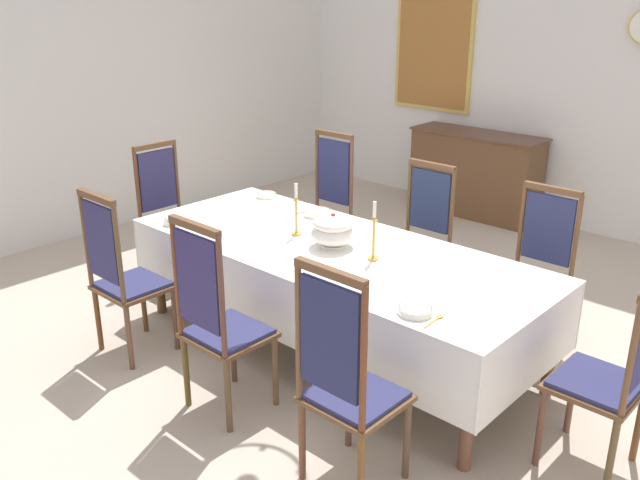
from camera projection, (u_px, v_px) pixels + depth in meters
name	position (u px, v px, depth m)	size (l,w,h in m)	color
ground	(346.00, 342.00, 4.80)	(6.76, 6.79, 0.04)	#B9AC9A
back_wall	(580.00, 50.00, 6.54)	(6.76, 0.08, 3.55)	silver
left_wall	(72.00, 52.00, 6.35)	(0.08, 6.79, 3.55)	silver
dining_table	(333.00, 257.00, 4.45)	(2.87, 1.15, 0.75)	brown
tablecloth	(333.00, 263.00, 4.47)	(2.89, 1.17, 0.44)	white
chair_south_a	(122.00, 274.00, 4.42)	(0.44, 0.42, 1.16)	brown
chair_north_a	(325.00, 205.00, 5.77)	(0.44, 0.42, 1.21)	brown
chair_south_b	(218.00, 319.00, 3.79)	(0.44, 0.42, 1.20)	brown
chair_north_b	(419.00, 235.00, 5.16)	(0.44, 0.42, 1.12)	brown
chair_south_c	(346.00, 381.00, 3.19)	(0.44, 0.42, 1.21)	brown
chair_north_c	(536.00, 268.00, 4.55)	(0.44, 0.42, 1.12)	brown
chair_head_west	(168.00, 212.00, 5.66)	(0.42, 0.44, 1.15)	brown
chair_head_east	(612.00, 374.00, 3.32)	(0.42, 0.44, 1.09)	brown
soup_tureen	(333.00, 230.00, 4.39)	(0.29, 0.29, 0.23)	white
candlestick_west	(296.00, 214.00, 4.59)	(0.07, 0.07, 0.37)	gold
candlestick_east	(374.00, 236.00, 4.16)	(0.07, 0.07, 0.38)	gold
bowl_near_left	(415.00, 310.00, 3.51)	(0.18, 0.18, 0.04)	white
bowl_near_right	(318.00, 213.00, 5.01)	(0.20, 0.20, 0.05)	white
bowl_far_left	(266.00, 195.00, 5.46)	(0.16, 0.16, 0.04)	white
bowl_far_right	(174.00, 222.00, 4.83)	(0.15, 0.15, 0.04)	white
spoon_primary	(438.00, 318.00, 3.46)	(0.03, 0.18, 0.01)	gold
spoon_secondary	(308.00, 211.00, 5.11)	(0.07, 0.17, 0.01)	gold
sideboard	(475.00, 174.00, 7.32)	(1.44, 0.48, 0.90)	brown
framed_painting	(434.00, 46.00, 7.55)	(0.99, 0.05, 1.41)	#D1B251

